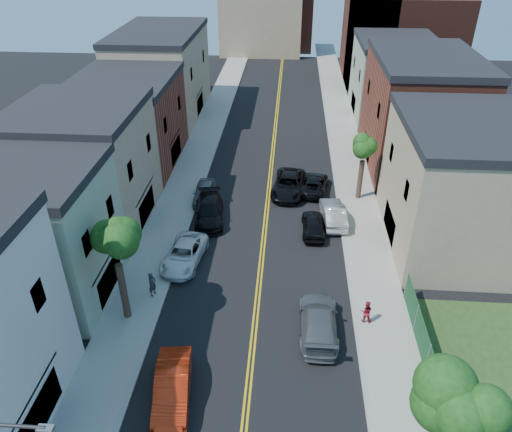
% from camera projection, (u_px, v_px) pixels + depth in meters
% --- Properties ---
extents(sidewalk_left, '(3.20, 100.00, 0.15)m').
position_uv_depth(sidewalk_left, '(200.00, 147.00, 52.02)').
color(sidewalk_left, gray).
rests_on(sidewalk_left, ground).
extents(sidewalk_right, '(3.20, 100.00, 0.15)m').
position_uv_depth(sidewalk_right, '(348.00, 151.00, 51.05)').
color(sidewalk_right, gray).
rests_on(sidewalk_right, ground).
extents(curb_left, '(0.30, 100.00, 0.15)m').
position_uv_depth(curb_left, '(216.00, 147.00, 51.91)').
color(curb_left, gray).
rests_on(curb_left, ground).
extents(curb_right, '(0.30, 100.00, 0.15)m').
position_uv_depth(curb_right, '(331.00, 151.00, 51.16)').
color(curb_right, gray).
rests_on(curb_right, ground).
extents(bldg_left_palegrn, '(9.00, 8.00, 8.50)m').
position_uv_depth(bldg_left_palegrn, '(32.00, 239.00, 29.88)').
color(bldg_left_palegrn, gray).
rests_on(bldg_left_palegrn, ground).
extents(bldg_left_tan_near, '(9.00, 10.00, 9.00)m').
position_uv_depth(bldg_left_tan_near, '(85.00, 170.00, 37.36)').
color(bldg_left_tan_near, '#998466').
rests_on(bldg_left_tan_near, ground).
extents(bldg_left_brick, '(9.00, 12.00, 8.00)m').
position_uv_depth(bldg_left_brick, '(128.00, 124.00, 46.94)').
color(bldg_left_brick, brown).
rests_on(bldg_left_brick, ground).
extents(bldg_left_tan_far, '(9.00, 16.00, 9.50)m').
position_uv_depth(bldg_left_tan_far, '(162.00, 76.00, 58.39)').
color(bldg_left_tan_far, '#998466').
rests_on(bldg_left_tan_far, ground).
extents(bldg_right_tan, '(9.00, 12.00, 9.00)m').
position_uv_depth(bldg_right_tan, '(459.00, 189.00, 34.79)').
color(bldg_right_tan, '#998466').
rests_on(bldg_right_tan, ground).
extents(bldg_right_brick, '(9.00, 14.00, 10.00)m').
position_uv_depth(bldg_right_brick, '(419.00, 114.00, 46.38)').
color(bldg_right_brick, brown).
rests_on(bldg_right_brick, ground).
extents(bldg_right_palegrn, '(9.00, 12.00, 8.50)m').
position_uv_depth(bldg_right_palegrn, '(393.00, 80.00, 58.62)').
color(bldg_right_palegrn, gray).
rests_on(bldg_right_palegrn, ground).
extents(church, '(16.20, 14.20, 22.60)m').
position_uv_depth(church, '(395.00, 29.00, 69.65)').
color(church, '#4C2319').
rests_on(church, ground).
extents(backdrop_left, '(14.00, 8.00, 12.00)m').
position_uv_depth(backdrop_left, '(261.00, 18.00, 84.20)').
color(backdrop_left, '#998466').
rests_on(backdrop_left, ground).
extents(backdrop_center, '(10.00, 8.00, 10.00)m').
position_uv_depth(backdrop_center, '(284.00, 20.00, 87.87)').
color(backdrop_center, brown).
rests_on(backdrop_center, ground).
extents(fence_right, '(0.04, 15.00, 1.90)m').
position_uv_depth(fence_right, '(434.00, 381.00, 24.59)').
color(fence_right, '#143F1E').
rests_on(fence_right, sidewalk_right).
extents(tree_left_mid, '(5.20, 5.20, 9.29)m').
position_uv_depth(tree_left_mid, '(112.00, 229.00, 26.58)').
color(tree_left_mid, '#36271B').
rests_on(tree_left_mid, sidewalk_left).
extents(tree_right_corner, '(5.80, 5.80, 10.35)m').
position_uv_depth(tree_right_corner, '(461.00, 388.00, 16.76)').
color(tree_right_corner, '#36271B').
rests_on(tree_right_corner, sidewalk_right).
extents(tree_right_far, '(4.40, 4.40, 8.03)m').
position_uv_depth(tree_right_far, '(366.00, 138.00, 39.58)').
color(tree_right_far, '#36271B').
rests_on(tree_right_far, sidewalk_right).
extents(red_sedan, '(2.36, 5.11, 1.62)m').
position_uv_depth(red_sedan, '(173.00, 387.00, 24.64)').
color(red_sedan, red).
rests_on(red_sedan, ground).
extents(white_pickup, '(2.98, 5.45, 1.45)m').
position_uv_depth(white_pickup, '(184.00, 254.00, 34.43)').
color(white_pickup, silver).
rests_on(white_pickup, ground).
extents(grey_car_left, '(1.96, 4.48, 1.50)m').
position_uv_depth(grey_car_left, '(204.00, 193.00, 42.00)').
color(grey_car_left, slate).
rests_on(grey_car_left, ground).
extents(black_car_left, '(2.99, 5.79, 1.61)m').
position_uv_depth(black_car_left, '(209.00, 211.00, 39.29)').
color(black_car_left, black).
rests_on(black_car_left, ground).
extents(grey_car_right, '(2.28, 5.55, 1.61)m').
position_uv_depth(grey_car_right, '(318.00, 321.00, 28.62)').
color(grey_car_right, '#53575B').
rests_on(grey_car_right, ground).
extents(black_car_right, '(1.78, 4.30, 1.46)m').
position_uv_depth(black_car_right, '(313.00, 225.00, 37.71)').
color(black_car_right, black).
rests_on(black_car_right, ground).
extents(silver_car_right, '(2.09, 4.98, 1.60)m').
position_uv_depth(silver_car_right, '(333.00, 213.00, 38.98)').
color(silver_car_right, '#A4A7AB').
rests_on(silver_car_right, ground).
extents(dark_car_right_far, '(2.93, 5.22, 1.38)m').
position_uv_depth(dark_car_right_far, '(314.00, 184.00, 43.49)').
color(dark_car_right_far, black).
rests_on(dark_car_right_far, ground).
extents(black_suv_lane, '(3.29, 6.09, 1.62)m').
position_uv_depth(black_suv_lane, '(289.00, 184.00, 43.15)').
color(black_suv_lane, black).
rests_on(black_suv_lane, ground).
extents(pedestrian_left, '(0.63, 0.74, 1.71)m').
position_uv_depth(pedestrian_left, '(152.00, 284.00, 31.19)').
color(pedestrian_left, '#292830').
rests_on(pedestrian_left, sidewalk_left).
extents(pedestrian_right, '(0.81, 0.67, 1.52)m').
position_uv_depth(pedestrian_right, '(366.00, 312.00, 29.17)').
color(pedestrian_right, maroon).
rests_on(pedestrian_right, sidewalk_right).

